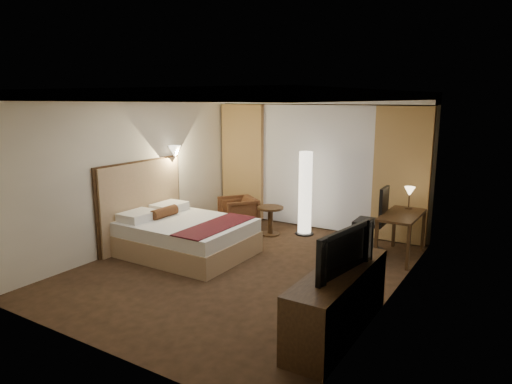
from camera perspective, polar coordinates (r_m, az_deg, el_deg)
The scene contains 21 objects.
floor at distance 7.22m, azimuth -1.69°, elevation -9.53°, with size 4.50×5.50×0.01m, color black.
ceiling at distance 6.73m, azimuth -1.83°, elevation 12.43°, with size 4.50×5.50×0.01m, color white.
back_wall at distance 9.24m, azimuth 7.70°, elevation 3.74°, with size 4.50×0.02×2.70m, color beige.
left_wall at distance 8.28m, azimuth -14.88°, elevation 2.54°, with size 0.02×5.50×2.70m, color beige.
right_wall at distance 5.93m, azimuth 16.69°, elevation -1.09°, with size 0.02×5.50×2.70m, color beige.
crown_molding at distance 6.73m, azimuth -1.83°, elevation 11.92°, with size 4.50×5.50×0.12m, color black, non-canonical shape.
soffit at distance 8.92m, azimuth 7.25°, elevation 11.53°, with size 4.50×0.50×0.20m, color white.
curtain_sheer at distance 9.18m, azimuth 7.48°, elevation 3.06°, with size 2.48×0.04×2.45m, color silver.
curtain_left_drape at distance 9.94m, azimuth -1.65°, elevation 3.81°, with size 1.00×0.14×2.45m, color tan.
curtain_right_drape at distance 8.57m, azimuth 17.72°, elevation 1.99°, with size 1.00×0.14×2.45m, color tan.
wall_sconce at distance 8.75m, azimuth -10.13°, elevation 5.01°, with size 0.24×0.24×0.24m, color white, non-canonical shape.
bed at distance 7.84m, azimuth -8.61°, elevation -5.60°, with size 2.04×1.59×0.60m, color white, non-canonical shape.
headboard at distance 8.41m, azimuth -14.07°, elevation -1.46°, with size 0.12×1.89×1.50m, color tan, non-canonical shape.
armchair at distance 9.30m, azimuth -2.26°, elevation -2.40°, with size 0.68×0.64×0.70m, color #492216.
side_table at distance 8.84m, azimuth 1.80°, elevation -3.62°, with size 0.51×0.51×0.56m, color black, non-canonical shape.
floor_lamp at distance 8.79m, azimuth 6.17°, elevation -0.16°, with size 0.34×0.34×1.63m, color white, non-canonical shape.
desk at distance 7.94m, azimuth 17.63°, elevation -5.24°, with size 0.55×1.14×0.75m, color black, non-canonical shape.
desk_lamp at distance 8.20m, azimuth 18.59°, elevation -0.83°, with size 0.18×0.18×0.34m, color #FFD899, non-canonical shape.
office_chair at distance 7.97m, azimuth 14.06°, elevation -3.39°, with size 0.57×0.57×1.18m, color black, non-canonical shape.
dresser at distance 5.33m, azimuth 10.22°, elevation -13.35°, with size 0.50×1.92×0.75m, color black, non-canonical shape.
television at distance 5.09m, azimuth 10.19°, elevation -6.16°, with size 1.12×0.65×0.15m, color black.
Camera 1 is at (3.71, -5.61, 2.61)m, focal length 32.00 mm.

